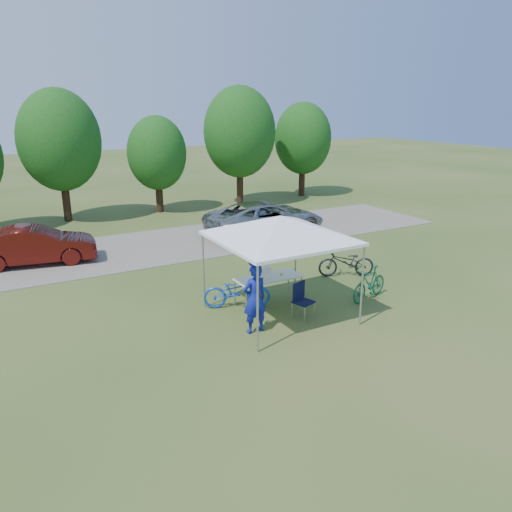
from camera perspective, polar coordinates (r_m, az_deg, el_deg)
The scene contains 14 objects.
ground at distance 13.45m, azimuth 2.63°, elevation -6.79°, with size 100.00×100.00×0.00m, color #2D5119.
gravel_strip at distance 20.28m, azimuth -9.34°, elevation 1.41°, with size 24.00×5.00×0.02m, color gray.
canopy at distance 12.60m, azimuth 2.80°, elevation 4.29°, with size 4.53×4.53×3.00m.
treeline at distance 25.30m, azimuth -15.23°, elevation 12.30°, with size 24.89×4.28×6.30m.
folding_table at distance 13.99m, azimuth 1.43°, elevation -2.58°, with size 1.88×0.78×0.77m.
folding_chair at distance 13.24m, azimuth 5.19°, elevation -4.68°, with size 0.59×0.62×0.92m.
cooler at distance 13.81m, azimuth 0.67°, elevation -1.90°, with size 0.47×0.32×0.34m.
ice_cream_cup at distance 14.12m, azimuth 2.91°, elevation -2.11°, with size 0.07×0.07×0.05m, color gold.
cyclist at distance 12.18m, azimuth -0.16°, elevation -4.90°, with size 0.64×0.42×1.76m, color #131E9B.
bike_blue at distance 13.76m, azimuth -2.21°, elevation -4.04°, with size 0.64×1.83×0.96m, color blue.
bike_green at distance 14.67m, azimuth 12.83°, elevation -3.08°, with size 0.45×1.60×0.96m, color #16643E.
bike_dark at distance 16.44m, azimuth 10.29°, elevation -0.71°, with size 0.63×1.82×0.95m, color black.
minivan at distance 21.13m, azimuth 1.10°, elevation 4.33°, with size 2.39×5.18×1.44m, color #A0A19C.
sedan at distance 18.96m, azimuth -23.92°, elevation 1.13°, with size 1.41×4.03×1.33m, color #51110D.
Camera 1 is at (-6.52, -10.40, 5.49)m, focal length 35.00 mm.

